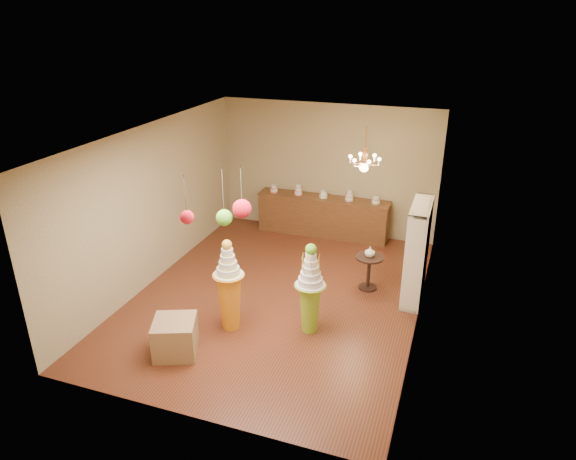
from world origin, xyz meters
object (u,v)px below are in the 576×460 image
(pedestal_green, at_px, (310,296))
(round_table, at_px, (369,268))
(sideboard, at_px, (323,215))
(pedestal_orange, at_px, (229,294))

(pedestal_green, relative_size, round_table, 2.35)
(pedestal_green, xyz_separation_m, sideboard, (-0.87, 3.84, -0.17))
(pedestal_green, distance_m, sideboard, 3.94)
(pedestal_orange, distance_m, sideboard, 4.21)
(pedestal_orange, bearing_deg, sideboard, 84.64)
(pedestal_orange, relative_size, sideboard, 0.52)
(sideboard, bearing_deg, pedestal_green, -77.31)
(pedestal_green, relative_size, sideboard, 0.52)
(sideboard, height_order, round_table, sideboard)
(pedestal_green, height_order, sideboard, pedestal_green)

